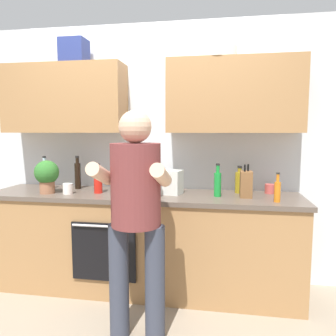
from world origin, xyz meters
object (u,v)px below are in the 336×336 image
at_px(bottle_juice, 277,191).
at_px(knife_block, 246,184).
at_px(bottle_soda, 218,183).
at_px(bottle_hotsauce, 98,181).
at_px(cup_coffee, 68,189).
at_px(potted_herb, 47,175).
at_px(bottle_soy, 78,175).
at_px(bottle_water, 45,176).
at_px(mixing_bowl, 126,188).
at_px(person_standing, 136,208).
at_px(grocery_bag_produce, 168,182).
at_px(bottle_vinegar, 154,181).
at_px(cup_ceramic, 270,189).
at_px(bottle_oil, 239,182).

height_order(bottle_juice, knife_block, knife_block).
xyz_separation_m(bottle_soda, bottle_hotsauce, (-1.08, -0.02, -0.00)).
distance_m(cup_coffee, potted_herb, 0.23).
xyz_separation_m(bottle_soy, bottle_water, (-0.29, -0.10, -0.00)).
distance_m(bottle_water, mixing_bowl, 0.81).
xyz_separation_m(person_standing, bottle_soda, (0.54, 0.71, 0.07)).
bearing_deg(grocery_bag_produce, person_standing, -97.37).
xyz_separation_m(person_standing, mixing_bowl, (-0.30, 0.76, -0.00)).
bearing_deg(bottle_water, person_standing, -34.45).
relative_size(bottle_water, grocery_bag_produce, 1.34).
height_order(bottle_water, cup_coffee, bottle_water).
distance_m(person_standing, bottle_water, 1.35).
xyz_separation_m(bottle_juice, cup_coffee, (-1.81, 0.04, -0.04)).
height_order(bottle_soy, grocery_bag_produce, bottle_soy).
xyz_separation_m(knife_block, potted_herb, (-1.78, -0.12, 0.06)).
bearing_deg(bottle_hotsauce, bottle_water, 172.31).
bearing_deg(bottle_juice, grocery_bag_produce, 168.03).
height_order(bottle_juice, cup_coffee, bottle_juice).
relative_size(bottle_soda, bottle_hotsauce, 1.06).
height_order(person_standing, bottle_vinegar, person_standing).
bearing_deg(grocery_bag_produce, mixing_bowl, 178.52).
bearing_deg(bottle_juice, knife_block, 146.06).
distance_m(bottle_juice, cup_ceramic, 0.37).
distance_m(bottle_soy, bottle_hotsauce, 0.34).
bearing_deg(bottle_water, bottle_soda, -1.96).
distance_m(bottle_soy, bottle_oil, 1.56).
bearing_deg(bottle_juice, mixing_bowl, 171.18).
bearing_deg(potted_herb, cup_coffee, 0.82).
bearing_deg(mixing_bowl, knife_block, -2.51).
bearing_deg(bottle_vinegar, knife_block, 13.69).
xyz_separation_m(cup_coffee, potted_herb, (-0.20, -0.00, 0.12)).
bearing_deg(bottle_vinegar, bottle_hotsauce, 164.46).
relative_size(bottle_oil, cup_coffee, 2.63).
height_order(cup_coffee, potted_herb, potted_herb).
bearing_deg(potted_herb, bottle_hotsauce, 10.88).
relative_size(bottle_soy, cup_ceramic, 3.80).
xyz_separation_m(knife_block, grocery_bag_produce, (-0.68, 0.04, -0.00)).
xyz_separation_m(mixing_bowl, potted_herb, (-0.69, -0.17, 0.13)).
bearing_deg(bottle_hotsauce, knife_block, 1.33).
height_order(bottle_vinegar, bottle_hotsauce, bottle_vinegar).
height_order(person_standing, potted_herb, person_standing).
xyz_separation_m(bottle_vinegar, cup_ceramic, (0.99, 0.39, -0.11)).
relative_size(potted_herb, grocery_bag_produce, 1.25).
bearing_deg(knife_block, bottle_soy, 174.62).
xyz_separation_m(cup_ceramic, grocery_bag_produce, (-0.91, -0.17, 0.07)).
distance_m(bottle_vinegar, knife_block, 0.79).
bearing_deg(potted_herb, grocery_bag_produce, 8.08).
distance_m(knife_block, potted_herb, 1.78).
bearing_deg(cup_coffee, bottle_water, 152.76).
bearing_deg(bottle_oil, cup_ceramic, 5.35).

